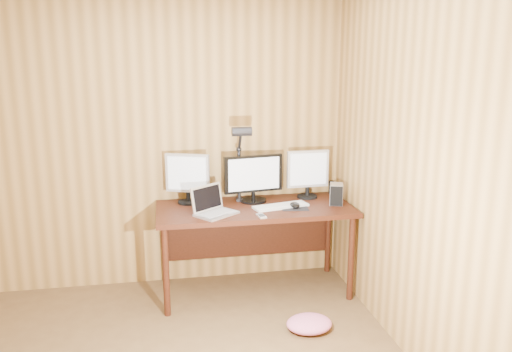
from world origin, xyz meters
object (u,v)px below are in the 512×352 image
object	(u,v)px
monitor_center	(253,178)
keyboard	(281,206)
monitor_right	(308,173)
laptop	(212,207)
mouse	(295,205)
desk_lamp	(240,153)
hard_drive	(336,194)
desk	(253,218)
speaker	(331,187)
monitor_left	(188,177)
phone	(261,216)

from	to	relation	value
monitor_center	keyboard	size ratio (longest dim) A/B	1.07
monitor_right	laptop	distance (m)	0.94
laptop	mouse	world-z (taller)	laptop
monitor_center	desk_lamp	distance (m)	0.26
monitor_right	mouse	bearing A→B (deg)	-125.69
laptop	desk_lamp	xyz separation A→B (m)	(0.26, 0.25, 0.38)
hard_drive	monitor_right	bearing A→B (deg)	147.08
monitor_right	mouse	distance (m)	0.40
monitor_center	keyboard	distance (m)	0.35
hard_drive	desk_lamp	xyz separation A→B (m)	(-0.78, 0.16, 0.35)
desk	speaker	world-z (taller)	speaker
keyboard	hard_drive	size ratio (longest dim) A/B	2.65
monitor_center	monitor_right	world-z (taller)	monitor_right
desk	laptop	size ratio (longest dim) A/B	4.13
desk	laptop	world-z (taller)	laptop
laptop	speaker	world-z (taller)	laptop
keyboard	speaker	bearing A→B (deg)	18.89
monitor_left	mouse	distance (m)	0.92
monitor_left	keyboard	size ratio (longest dim) A/B	0.88
laptop	hard_drive	distance (m)	1.05
desk	monitor_right	world-z (taller)	monitor_right
desk	keyboard	distance (m)	0.28
phone	desk_lamp	distance (m)	0.59
desk	hard_drive	world-z (taller)	hard_drive
keyboard	speaker	world-z (taller)	speaker
monitor_center	hard_drive	distance (m)	0.71
monitor_center	monitor_left	bearing A→B (deg)	165.62
laptop	keyboard	world-z (taller)	laptop
desk	mouse	size ratio (longest dim) A/B	13.64
desk	monitor_left	xyz separation A→B (m)	(-0.53, 0.13, 0.35)
monitor_left	laptop	xyz separation A→B (m)	(0.17, -0.34, -0.17)
keyboard	hard_drive	bearing A→B (deg)	-11.32
desk	desk_lamp	distance (m)	0.56
monitor_left	speaker	bearing A→B (deg)	24.76
monitor_center	keyboard	world-z (taller)	monitor_center
monitor_center	laptop	distance (m)	0.50
monitor_left	laptop	size ratio (longest dim) A/B	1.09
keyboard	monitor_left	bearing A→B (deg)	147.15
monitor_left	desk_lamp	world-z (taller)	desk_lamp
speaker	desk_lamp	world-z (taller)	desk_lamp
monitor_left	speaker	distance (m)	1.30
monitor_center	monitor_left	xyz separation A→B (m)	(-0.55, 0.05, 0.02)
phone	desk	bearing A→B (deg)	81.54
desk	monitor_center	size ratio (longest dim) A/B	3.13
keyboard	desk_lamp	bearing A→B (deg)	136.99
keyboard	mouse	bearing A→B (deg)	-34.32
mouse	monitor_right	bearing A→B (deg)	51.51
desk	laptop	bearing A→B (deg)	-150.38
monitor_center	monitor_right	size ratio (longest dim) A/B	1.22
laptop	keyboard	size ratio (longest dim) A/B	0.81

